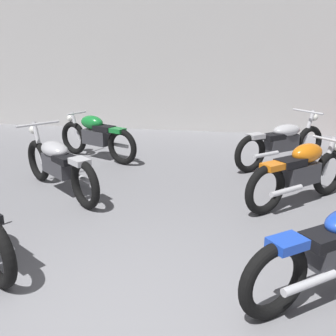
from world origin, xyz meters
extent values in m
cube|color=#BCBAB7|center=(0.00, 7.66, 1.80)|extent=(13.44, 0.24, 3.60)
torus|color=black|center=(-2.25, 3.24, 0.34)|extent=(0.59, 0.51, 0.67)
torus|color=black|center=(-1.08, 2.30, 0.34)|extent=(0.59, 0.51, 0.67)
cylinder|color=silver|center=(-2.19, 3.19, 0.65)|extent=(0.26, 0.23, 0.66)
cube|color=#38383D|center=(-1.67, 2.77, 0.44)|extent=(0.66, 0.60, 0.28)
ellipsoid|color=#B7B7BC|center=(-1.74, 2.83, 0.66)|extent=(0.67, 0.63, 0.22)
cube|color=black|center=(-1.49, 2.63, 0.57)|extent=(0.46, 0.44, 0.10)
cube|color=#B7B7BC|center=(-1.16, 2.36, 0.64)|extent=(0.34, 0.33, 0.08)
cylinder|color=silver|center=(-2.14, 3.15, 0.96)|extent=(0.45, 0.55, 0.04)
sphere|color=white|center=(-2.30, 3.28, 0.84)|extent=(0.14, 0.14, 0.14)
cylinder|color=silver|center=(-1.19, 2.56, 0.32)|extent=(0.47, 0.40, 0.07)
torus|color=black|center=(-2.35, 4.87, 0.34)|extent=(0.65, 0.38, 0.67)
torus|color=black|center=(-1.17, 4.33, 0.34)|extent=(0.65, 0.38, 0.67)
cylinder|color=silver|center=(-2.28, 4.84, 0.59)|extent=(0.25, 0.16, 0.56)
cube|color=#38383D|center=(-1.76, 4.60, 0.44)|extent=(0.62, 0.46, 0.28)
ellipsoid|color=#197F33|center=(-1.85, 4.64, 0.72)|extent=(0.59, 0.47, 0.26)
cube|color=black|center=(-1.56, 4.51, 0.64)|extent=(0.46, 0.38, 0.10)
cube|color=#197F33|center=(-1.26, 4.37, 0.64)|extent=(0.34, 0.30, 0.08)
cylinder|color=silver|center=(-2.22, 4.81, 0.85)|extent=(0.23, 0.45, 0.04)
sphere|color=white|center=(-2.41, 4.90, 0.73)|extent=(0.14, 0.14, 0.14)
cylinder|color=silver|center=(-1.34, 4.55, 0.32)|extent=(0.53, 0.29, 0.07)
torus|color=black|center=(1.19, 0.52, 0.34)|extent=(0.60, 0.49, 0.67)
cube|color=black|center=(1.61, 0.84, 0.57)|extent=(0.46, 0.43, 0.10)
cube|color=blue|center=(1.27, 0.58, 0.64)|extent=(0.34, 0.33, 0.08)
cylinder|color=silver|center=(1.46, 0.56, 0.32)|extent=(0.48, 0.39, 0.07)
torus|color=black|center=(2.25, 3.38, 0.34)|extent=(0.57, 0.53, 0.67)
torus|color=black|center=(1.27, 2.52, 0.34)|extent=(0.57, 0.53, 0.67)
cylinder|color=silver|center=(2.19, 3.33, 0.59)|extent=(0.23, 0.21, 0.56)
cube|color=#38383D|center=(1.76, 2.95, 0.44)|extent=(0.59, 0.56, 0.28)
ellipsoid|color=orange|center=(1.83, 3.01, 0.72)|extent=(0.58, 0.55, 0.26)
cube|color=black|center=(1.59, 2.80, 0.64)|extent=(0.46, 0.44, 0.10)
cube|color=orange|center=(1.35, 2.58, 0.64)|extent=(0.34, 0.34, 0.08)
cylinder|color=silver|center=(2.14, 3.29, 0.85)|extent=(0.34, 0.38, 0.04)
sphere|color=white|center=(2.29, 3.42, 0.73)|extent=(0.14, 0.14, 0.14)
cylinder|color=silver|center=(1.54, 2.59, 0.32)|extent=(0.46, 0.42, 0.07)
torus|color=black|center=(2.30, 5.22, 0.34)|extent=(0.58, 0.52, 0.67)
torus|color=black|center=(1.15, 4.26, 0.34)|extent=(0.58, 0.52, 0.67)
cylinder|color=silver|center=(2.24, 5.17, 0.65)|extent=(0.25, 0.23, 0.66)
cube|color=#38383D|center=(1.72, 4.74, 0.44)|extent=(0.66, 0.61, 0.28)
ellipsoid|color=#B7B7BC|center=(1.80, 4.80, 0.66)|extent=(0.67, 0.63, 0.22)
cube|color=black|center=(1.55, 4.60, 0.57)|extent=(0.46, 0.44, 0.10)
cube|color=#B7B7BC|center=(1.22, 4.32, 0.64)|extent=(0.34, 0.33, 0.08)
cylinder|color=silver|center=(2.19, 5.13, 0.96)|extent=(0.46, 0.54, 0.04)
sphere|color=white|center=(2.34, 5.26, 0.84)|extent=(0.14, 0.14, 0.14)
cylinder|color=silver|center=(1.42, 4.32, 0.32)|extent=(0.47, 0.41, 0.07)
camera|label=1|loc=(0.79, -2.05, 2.04)|focal=39.51mm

